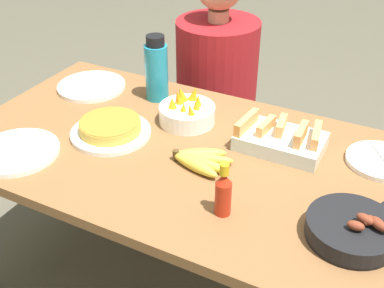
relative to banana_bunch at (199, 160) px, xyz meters
The scene contains 12 objects.
dining_table 0.14m from the banana_bunch, 133.76° to the left, with size 1.56×0.83×0.71m.
banana_bunch is the anchor object (origin of this frame).
melon_tray 0.28m from the banana_bunch, 46.93° to the left, with size 0.27×0.17×0.10m.
skillet 0.49m from the banana_bunch, 12.26° to the right, with size 0.23×0.33×0.08m.
frittata_plate_center 0.34m from the banana_bunch, behind, with size 0.27×0.27×0.05m.
empty_plate_near_front 0.68m from the banana_bunch, 155.80° to the left, with size 0.27×0.27×0.02m.
empty_plate_far_left 0.58m from the banana_bunch, 158.77° to the right, with size 0.27×0.27×0.02m.
empty_plate_far_right 0.56m from the banana_bunch, 28.15° to the left, with size 0.21×0.21×0.02m.
fruit_bowl_mango 0.27m from the banana_bunch, 125.68° to the left, with size 0.20×0.20×0.12m.
water_bottle 0.48m from the banana_bunch, 136.23° to the left, with size 0.09×0.09×0.25m.
hot_sauce_bottle 0.23m from the banana_bunch, 47.47° to the right, with size 0.04×0.04×0.16m.
person_figure 0.84m from the banana_bunch, 110.65° to the left, with size 0.40×0.40×1.14m.
Camera 1 is at (0.58, -1.13, 1.56)m, focal length 45.00 mm.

